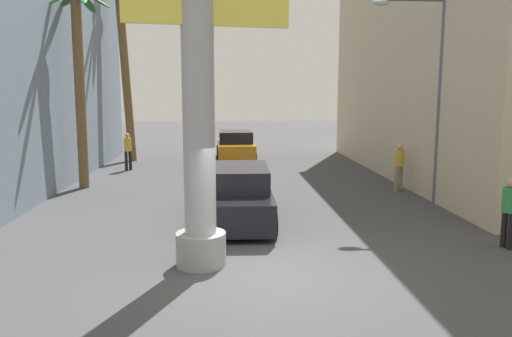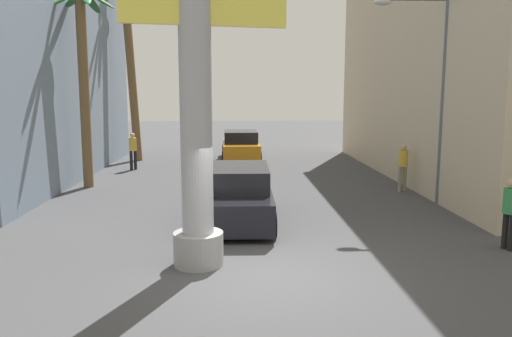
{
  "view_description": "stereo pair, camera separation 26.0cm",
  "coord_description": "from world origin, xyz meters",
  "px_view_note": "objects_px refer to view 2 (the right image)",
  "views": [
    {
      "loc": [
        -0.82,
        -9.34,
        3.6
      ],
      "look_at": [
        0.0,
        3.53,
        1.63
      ],
      "focal_mm": 35.0,
      "sensor_mm": 36.0,
      "label": 1
    },
    {
      "loc": [
        -0.56,
        -9.36,
        3.6
      ],
      "look_at": [
        0.0,
        3.53,
        1.63
      ],
      "focal_mm": 35.0,
      "sensor_mm": 36.0,
      "label": 2
    }
  ],
  "objects_px": {
    "palm_tree_mid_left": "(84,74)",
    "pedestrian_far_left": "(133,148)",
    "street_lamp": "(432,79)",
    "pedestrian_mid_right": "(403,164)",
    "car_far": "(241,146)",
    "car_lead": "(236,195)",
    "neon_sign_pole": "(194,1)",
    "palm_tree_far_left": "(130,55)",
    "pedestrian_by_sign": "(510,209)"
  },
  "relations": [
    {
      "from": "car_far",
      "to": "palm_tree_far_left",
      "type": "bearing_deg",
      "value": 179.53
    },
    {
      "from": "palm_tree_mid_left",
      "to": "pedestrian_far_left",
      "type": "relative_size",
      "value": 4.2
    },
    {
      "from": "car_lead",
      "to": "neon_sign_pole",
      "type": "bearing_deg",
      "value": -102.4
    },
    {
      "from": "pedestrian_far_left",
      "to": "pedestrian_mid_right",
      "type": "bearing_deg",
      "value": -27.22
    },
    {
      "from": "neon_sign_pole",
      "to": "car_lead",
      "type": "xyz_separation_m",
      "value": [
        0.79,
        3.62,
        -4.63
      ]
    },
    {
      "from": "palm_tree_far_left",
      "to": "palm_tree_mid_left",
      "type": "distance_m",
      "value": 7.85
    },
    {
      "from": "car_lead",
      "to": "pedestrian_mid_right",
      "type": "bearing_deg",
      "value": 33.28
    },
    {
      "from": "pedestrian_far_left",
      "to": "neon_sign_pole",
      "type": "bearing_deg",
      "value": -73.26
    },
    {
      "from": "palm_tree_far_left",
      "to": "pedestrian_mid_right",
      "type": "height_order",
      "value": "palm_tree_far_left"
    },
    {
      "from": "neon_sign_pole",
      "to": "car_far",
      "type": "bearing_deg",
      "value": 86.2
    },
    {
      "from": "palm_tree_mid_left",
      "to": "street_lamp",
      "type": "bearing_deg",
      "value": -16.06
    },
    {
      "from": "car_far",
      "to": "pedestrian_by_sign",
      "type": "distance_m",
      "value": 16.97
    },
    {
      "from": "street_lamp",
      "to": "pedestrian_mid_right",
      "type": "bearing_deg",
      "value": 91.97
    },
    {
      "from": "palm_tree_mid_left",
      "to": "pedestrian_far_left",
      "type": "bearing_deg",
      "value": 79.6
    },
    {
      "from": "car_far",
      "to": "car_lead",
      "type": "bearing_deg",
      "value": -91.36
    },
    {
      "from": "car_far",
      "to": "palm_tree_far_left",
      "type": "relative_size",
      "value": 0.48
    },
    {
      "from": "car_far",
      "to": "pedestrian_by_sign",
      "type": "xyz_separation_m",
      "value": [
        5.96,
        -15.89,
        0.23
      ]
    },
    {
      "from": "car_lead",
      "to": "palm_tree_mid_left",
      "type": "relative_size",
      "value": 0.66
    },
    {
      "from": "neon_sign_pole",
      "to": "pedestrian_by_sign",
      "type": "distance_m",
      "value": 8.35
    },
    {
      "from": "street_lamp",
      "to": "palm_tree_far_left",
      "type": "bearing_deg",
      "value": 136.25
    },
    {
      "from": "car_lead",
      "to": "pedestrian_mid_right",
      "type": "relative_size",
      "value": 2.74
    },
    {
      "from": "car_lead",
      "to": "pedestrian_by_sign",
      "type": "height_order",
      "value": "pedestrian_by_sign"
    },
    {
      "from": "palm_tree_mid_left",
      "to": "palm_tree_far_left",
      "type": "bearing_deg",
      "value": 88.83
    },
    {
      "from": "street_lamp",
      "to": "pedestrian_far_left",
      "type": "relative_size",
      "value": 3.79
    },
    {
      "from": "car_far",
      "to": "palm_tree_mid_left",
      "type": "xyz_separation_m",
      "value": [
        -5.89,
        -7.7,
        3.54
      ]
    },
    {
      "from": "neon_sign_pole",
      "to": "street_lamp",
      "type": "height_order",
      "value": "neon_sign_pole"
    },
    {
      "from": "pedestrian_far_left",
      "to": "palm_tree_mid_left",
      "type": "bearing_deg",
      "value": -100.4
    },
    {
      "from": "street_lamp",
      "to": "pedestrian_by_sign",
      "type": "distance_m",
      "value": 5.68
    },
    {
      "from": "car_far",
      "to": "pedestrian_mid_right",
      "type": "relative_size",
      "value": 2.65
    },
    {
      "from": "pedestrian_by_sign",
      "to": "pedestrian_mid_right",
      "type": "bearing_deg",
      "value": 91.11
    },
    {
      "from": "car_lead",
      "to": "palm_tree_far_left",
      "type": "distance_m",
      "value": 14.9
    },
    {
      "from": "pedestrian_mid_right",
      "to": "street_lamp",
      "type": "bearing_deg",
      "value": -88.03
    },
    {
      "from": "neon_sign_pole",
      "to": "pedestrian_far_left",
      "type": "height_order",
      "value": "neon_sign_pole"
    },
    {
      "from": "palm_tree_mid_left",
      "to": "pedestrian_far_left",
      "type": "distance_m",
      "value": 5.5
    },
    {
      "from": "street_lamp",
      "to": "palm_tree_far_left",
      "type": "distance_m",
      "value": 16.17
    },
    {
      "from": "pedestrian_by_sign",
      "to": "palm_tree_mid_left",
      "type": "bearing_deg",
      "value": 145.34
    },
    {
      "from": "pedestrian_mid_right",
      "to": "neon_sign_pole",
      "type": "bearing_deg",
      "value": -132.2
    },
    {
      "from": "palm_tree_mid_left",
      "to": "pedestrian_by_sign",
      "type": "relative_size",
      "value": 4.39
    },
    {
      "from": "palm_tree_far_left",
      "to": "palm_tree_mid_left",
      "type": "bearing_deg",
      "value": -91.17
    },
    {
      "from": "car_lead",
      "to": "palm_tree_mid_left",
      "type": "distance_m",
      "value": 8.46
    },
    {
      "from": "neon_sign_pole",
      "to": "street_lamp",
      "type": "xyz_separation_m",
      "value": [
        7.0,
        5.5,
        -1.35
      ]
    },
    {
      "from": "neon_sign_pole",
      "to": "street_lamp",
      "type": "relative_size",
      "value": 1.6
    },
    {
      "from": "pedestrian_mid_right",
      "to": "car_far",
      "type": "bearing_deg",
      "value": 123.06
    },
    {
      "from": "palm_tree_far_left",
      "to": "pedestrian_far_left",
      "type": "xyz_separation_m",
      "value": [
        0.64,
        -3.38,
        -4.52
      ]
    },
    {
      "from": "pedestrian_by_sign",
      "to": "pedestrian_mid_right",
      "type": "xyz_separation_m",
      "value": [
        -0.13,
        6.94,
        0.05
      ]
    },
    {
      "from": "car_far",
      "to": "pedestrian_by_sign",
      "type": "bearing_deg",
      "value": -69.44
    },
    {
      "from": "street_lamp",
      "to": "palm_tree_mid_left",
      "type": "height_order",
      "value": "palm_tree_mid_left"
    },
    {
      "from": "car_lead",
      "to": "pedestrian_by_sign",
      "type": "xyz_separation_m",
      "value": [
        6.27,
        -2.91,
        0.23
      ]
    },
    {
      "from": "palm_tree_mid_left",
      "to": "pedestrian_mid_right",
      "type": "distance_m",
      "value": 12.22
    },
    {
      "from": "street_lamp",
      "to": "pedestrian_by_sign",
      "type": "xyz_separation_m",
      "value": [
        0.06,
        -4.8,
        -3.05
      ]
    }
  ]
}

